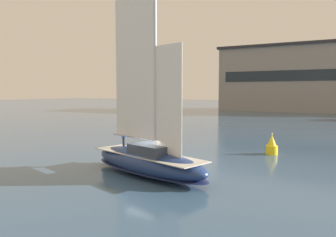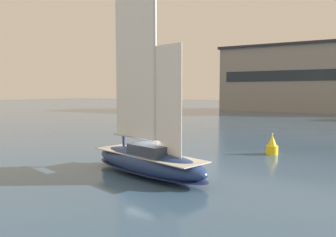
{
  "view_description": "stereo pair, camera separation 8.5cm",
  "coord_description": "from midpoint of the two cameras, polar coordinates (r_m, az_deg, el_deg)",
  "views": [
    {
      "loc": [
        11.92,
        -18.94,
        5.76
      ],
      "look_at": [
        0.0,
        3.0,
        3.71
      ],
      "focal_mm": 35.0,
      "sensor_mm": 36.0,
      "label": 1
    },
    {
      "loc": [
        12.0,
        -18.89,
        5.76
      ],
      "look_at": [
        0.0,
        3.0,
        3.71
      ],
      "focal_mm": 35.0,
      "sensor_mm": 36.0,
      "label": 2
    }
  ],
  "objects": [
    {
      "name": "ground_plane",
      "position": [
        23.11,
        -3.71,
        -9.74
      ],
      "size": [
        400.0,
        400.0,
        0.0
      ],
      "primitive_type": "plane",
      "color": "#385675"
    },
    {
      "name": "waterfront_building",
      "position": [
        104.24,
        21.68,
        6.48
      ],
      "size": [
        44.29,
        17.7,
        19.15
      ],
      "color": "gray",
      "rests_on": "ground"
    },
    {
      "name": "sailboat_main",
      "position": [
        22.84,
        -3.7,
        -6.95
      ],
      "size": [
        11.1,
        6.02,
        14.69
      ],
      "color": "navy",
      "rests_on": "ground"
    },
    {
      "name": "channel_buoy",
      "position": [
        31.66,
        17.55,
        -4.57
      ],
      "size": [
        1.09,
        1.09,
        1.97
      ],
      "color": "yellow",
      "rests_on": "ground"
    }
  ]
}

